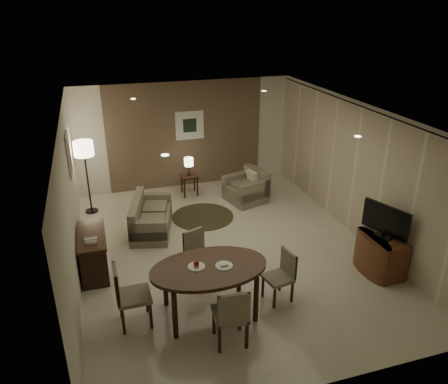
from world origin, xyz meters
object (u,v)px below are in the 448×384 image
object	(u,v)px
chair_near	(230,314)
floor_lamp	(87,178)
chair_left	(134,295)
dining_table	(209,290)
tv_cabinet	(381,254)
chair_right	(278,277)
armchair	(246,186)
console_desk	(93,253)
side_table	(190,185)
chair_far	(201,258)
sofa	(151,215)

from	to	relation	value
chair_near	floor_lamp	bearing A→B (deg)	-65.55
chair_left	dining_table	bearing A→B (deg)	-95.89
tv_cabinet	chair_right	xyz separation A→B (m)	(-2.09, -0.22, 0.07)
chair_right	floor_lamp	world-z (taller)	floor_lamp
floor_lamp	armchair	bearing A→B (deg)	-7.92
dining_table	chair_near	distance (m)	0.70
chair_left	armchair	xyz separation A→B (m)	(3.06, 3.64, -0.11)
chair_left	chair_right	xyz separation A→B (m)	(2.26, -0.11, -0.08)
console_desk	side_table	world-z (taller)	console_desk
console_desk	floor_lamp	bearing A→B (deg)	89.92
console_desk	chair_left	size ratio (longest dim) A/B	1.20
chair_near	floor_lamp	distance (m)	5.25
tv_cabinet	armchair	xyz separation A→B (m)	(-1.29, 3.53, 0.04)
console_desk	floor_lamp	distance (m)	2.58
chair_far	sofa	xyz separation A→B (m)	(-0.55, 2.07, -0.10)
chair_far	side_table	xyz separation A→B (m)	(0.63, 3.66, -0.20)
armchair	floor_lamp	distance (m)	3.66
chair_right	armchair	world-z (taller)	chair_right
dining_table	chair_right	bearing A→B (deg)	-0.32
console_desk	dining_table	xyz separation A→B (m)	(1.67, -1.71, 0.04)
tv_cabinet	floor_lamp	bearing A→B (deg)	140.45
chair_near	armchair	distance (m)	4.80
console_desk	side_table	xyz separation A→B (m)	(2.39, 2.81, -0.11)
chair_far	chair_right	distance (m)	1.36
console_desk	armchair	bearing A→B (deg)	29.44
chair_far	floor_lamp	xyz separation A→B (m)	(-1.75, 3.38, 0.39)
chair_right	armchair	bearing A→B (deg)	156.89
armchair	floor_lamp	xyz separation A→B (m)	(-3.60, 0.50, 0.46)
chair_far	sofa	size ratio (longest dim) A/B	0.61
side_table	sofa	bearing A→B (deg)	-126.65
chair_far	sofa	bearing A→B (deg)	83.43
side_table	dining_table	bearing A→B (deg)	-99.14
console_desk	chair_right	size ratio (longest dim) A/B	1.42
tv_cabinet	chair_far	xyz separation A→B (m)	(-3.13, 0.65, 0.11)
chair_right	chair_left	bearing A→B (deg)	-103.83
sofa	chair_far	bearing A→B (deg)	-150.88
chair_near	sofa	distance (m)	3.66
console_desk	dining_table	world-z (taller)	dining_table
dining_table	floor_lamp	bearing A→B (deg)	111.38
tv_cabinet	side_table	xyz separation A→B (m)	(-2.50, 4.31, -0.09)
dining_table	armchair	bearing A→B (deg)	62.63
armchair	floor_lamp	world-z (taller)	floor_lamp
chair_right	sofa	bearing A→B (deg)	-162.57
console_desk	chair_right	bearing A→B (deg)	-31.50
chair_left	chair_right	world-z (taller)	chair_left
dining_table	floor_lamp	xyz separation A→B (m)	(-1.66, 4.25, 0.43)
dining_table	armchair	world-z (taller)	dining_table
chair_near	chair_left	distance (m)	1.47
console_desk	chair_near	xyz separation A→B (m)	(1.78, -2.40, 0.11)
armchair	sofa	bearing A→B (deg)	-86.89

